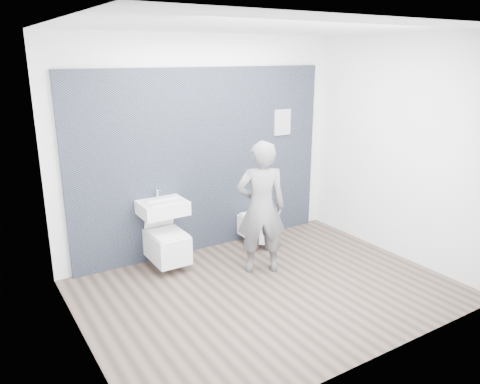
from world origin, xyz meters
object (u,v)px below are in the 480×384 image
toilet_square (167,244)px  visitor (261,208)px  washbasin (163,207)px  toilet_rounded (259,227)px

toilet_square → visitor: size_ratio=0.47×
toilet_square → visitor: 1.26m
washbasin → toilet_square: size_ratio=0.74×
washbasin → toilet_rounded: washbasin is taller
washbasin → toilet_rounded: bearing=-3.4°
visitor → toilet_square: bearing=-11.7°
toilet_square → toilet_rounded: (1.37, -0.00, -0.05)m
toilet_rounded → visitor: size_ratio=0.36×
washbasin → visitor: visitor is taller
washbasin → toilet_square: 0.46m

